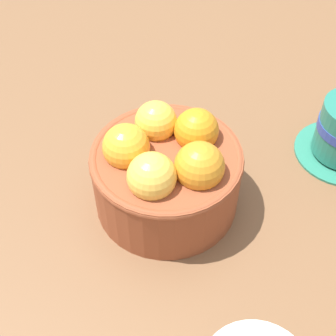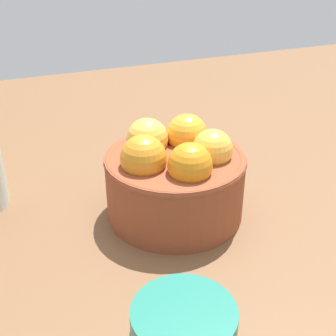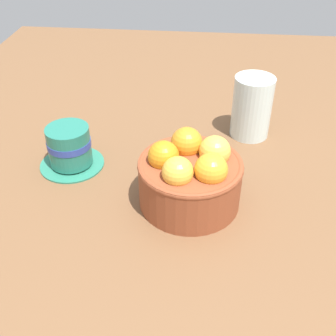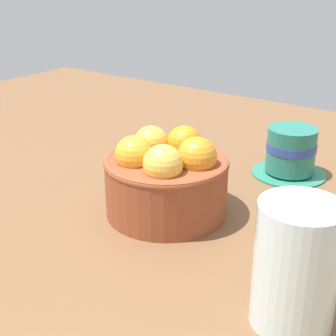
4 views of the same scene
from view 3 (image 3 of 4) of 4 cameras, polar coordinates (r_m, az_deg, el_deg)
ground_plane at (r=66.33cm, az=2.81°, el=-5.82°), size 159.69×115.65×3.92cm
terracotta_bowl at (r=62.00cm, az=3.02°, el=-1.07°), size 15.40×15.40×10.61cm
coffee_cup at (r=72.54cm, az=-13.16°, el=2.67°), size 10.92×10.92×7.27cm
water_glass at (r=79.75cm, az=11.28°, el=8.10°), size 7.26×7.26×11.53cm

